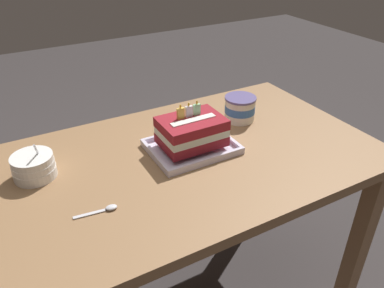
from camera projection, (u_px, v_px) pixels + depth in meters
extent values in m
cube|color=olive|center=(192.00, 158.00, 1.27)|extent=(1.24, 0.76, 0.04)
cube|color=olive|center=(360.00, 240.00, 1.46)|extent=(0.06, 0.06, 0.70)
cube|color=olive|center=(26.00, 237.00, 1.47)|extent=(0.06, 0.06, 0.70)
cube|color=olive|center=(258.00, 160.00, 1.93)|extent=(0.06, 0.06, 0.70)
cube|color=silver|center=(192.00, 148.00, 1.29)|extent=(0.28, 0.22, 0.01)
cube|color=silver|center=(207.00, 160.00, 1.20)|extent=(0.28, 0.01, 0.02)
cube|color=silver|center=(178.00, 132.00, 1.36)|extent=(0.28, 0.01, 0.02)
cube|color=silver|center=(155.00, 156.00, 1.22)|extent=(0.01, 0.20, 0.02)
cube|color=silver|center=(225.00, 136.00, 1.34)|extent=(0.01, 0.20, 0.02)
cube|color=maroon|center=(192.00, 139.00, 1.27)|extent=(0.21, 0.15, 0.03)
cube|color=silver|center=(192.00, 131.00, 1.25)|extent=(0.21, 0.15, 0.03)
cube|color=maroon|center=(192.00, 123.00, 1.24)|extent=(0.21, 0.15, 0.03)
cube|color=white|center=(193.00, 120.00, 1.22)|extent=(0.16, 0.03, 0.00)
cube|color=#EFC64C|center=(181.00, 113.00, 1.22)|extent=(0.02, 0.01, 0.04)
ellipsoid|color=yellow|center=(180.00, 107.00, 1.21)|extent=(0.01, 0.01, 0.01)
cube|color=white|center=(189.00, 111.00, 1.23)|extent=(0.02, 0.01, 0.04)
ellipsoid|color=yellow|center=(189.00, 105.00, 1.22)|extent=(0.01, 0.01, 0.01)
cube|color=#99DB9E|center=(197.00, 109.00, 1.24)|extent=(0.02, 0.01, 0.04)
ellipsoid|color=yellow|center=(197.00, 103.00, 1.23)|extent=(0.01, 0.01, 0.01)
cylinder|color=white|center=(35.00, 172.00, 1.15)|extent=(0.13, 0.13, 0.03)
cylinder|color=white|center=(34.00, 166.00, 1.14)|extent=(0.13, 0.13, 0.03)
cylinder|color=white|center=(32.00, 160.00, 1.13)|extent=(0.12, 0.12, 0.03)
cylinder|color=silver|center=(37.00, 151.00, 1.12)|extent=(0.02, 0.05, 0.07)
cylinder|color=silver|center=(240.00, 109.00, 1.45)|extent=(0.11, 0.11, 0.09)
cylinder|color=#386BB2|center=(240.00, 108.00, 1.45)|extent=(0.12, 0.12, 0.03)
cylinder|color=#5C5286|center=(241.00, 98.00, 1.43)|extent=(0.12, 0.12, 0.01)
ellipsoid|color=silver|center=(111.00, 207.00, 1.02)|extent=(0.03, 0.03, 0.01)
cube|color=silver|center=(89.00, 214.00, 1.01)|extent=(0.09, 0.02, 0.00)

